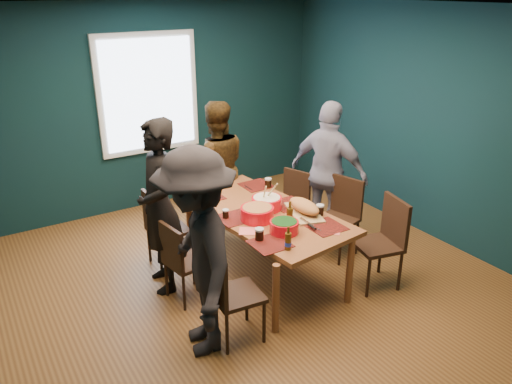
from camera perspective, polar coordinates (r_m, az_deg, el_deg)
room at (r=4.85m, az=-2.85°, el=4.68°), size 5.01×5.01×2.71m
dining_table at (r=5.11m, az=0.72°, el=-2.89°), size 1.19×2.03×0.73m
chair_left_far at (r=5.41m, az=-10.89°, el=-3.64°), size 0.39×0.39×0.87m
chair_left_mid at (r=4.81m, az=-8.63°, el=-7.34°), size 0.42×0.42×0.82m
chair_left_near at (r=4.24m, az=-3.26°, el=-10.98°), size 0.44×0.44×0.89m
chair_right_far at (r=6.00m, az=4.19°, el=-0.85°), size 0.48×0.48×0.82m
chair_right_mid at (r=5.68m, az=9.75°, el=-2.13°), size 0.50×0.50×0.89m
chair_right_near at (r=5.16m, az=14.55°, el=-4.87°), size 0.50×0.50×0.93m
person_far_left at (r=4.91m, az=-10.96°, el=-1.70°), size 0.51×0.69×1.75m
person_back at (r=6.06m, az=-4.60°, el=2.79°), size 0.94×0.83×1.63m
person_right at (r=5.86m, az=8.28°, el=2.19°), size 0.73×1.06×1.68m
person_near_left at (r=4.02m, az=-6.69°, el=-7.04°), size 0.92×1.27×1.77m
bowl_salad at (r=4.86m, az=0.14°, el=-2.41°), size 0.33×0.33×0.14m
bowl_dumpling at (r=5.11m, az=1.23°, el=-1.19°), size 0.31×0.31×0.29m
bowl_herbs at (r=4.63m, az=3.23°, el=-3.93°), size 0.27×0.27×0.12m
cutting_board at (r=5.02m, az=5.53°, el=-1.78°), size 0.42×0.68×0.15m
small_bowl at (r=5.46m, az=-5.60°, el=-0.03°), size 0.17×0.17×0.07m
beer_bottle_a at (r=4.34m, az=3.69°, el=-5.64°), size 0.06×0.06×0.22m
beer_bottle_b at (r=4.78m, az=3.87°, el=-2.69°), size 0.06×0.06×0.24m
cola_glass_a at (r=4.49m, az=0.38°, el=-4.80°), size 0.08×0.08×0.12m
cola_glass_b at (r=5.01m, az=7.32°, el=-1.99°), size 0.08×0.08×0.11m
cola_glass_c at (r=5.65m, az=1.39°, el=1.10°), size 0.08×0.08×0.11m
cola_glass_d at (r=4.92m, az=-3.49°, el=-2.46°), size 0.07×0.07×0.09m
napkin_a at (r=5.27m, az=4.19°, el=-1.26°), size 0.19×0.19×0.00m
napkin_b at (r=4.67m, az=-0.95°, el=-4.48°), size 0.22×0.22×0.00m
napkin_c at (r=4.74m, az=8.67°, el=-4.36°), size 0.23×0.23×0.00m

